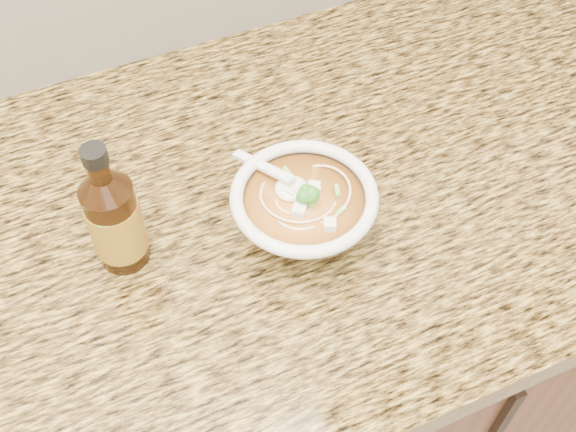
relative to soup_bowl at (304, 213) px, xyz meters
name	(u,v)px	position (x,y,z in m)	size (l,w,h in m)	color
cabinet	(94,432)	(-0.34, 0.08, -0.51)	(4.00, 0.65, 0.86)	#382110
counter_slab	(11,290)	(-0.34, 0.08, -0.06)	(4.00, 0.68, 0.04)	olive
soup_bowl	(304,213)	(0.00, 0.00, 0.00)	(0.17, 0.18, 0.09)	white
hot_sauce_bottle	(115,220)	(-0.20, 0.05, 0.03)	(0.07, 0.07, 0.18)	#391C07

